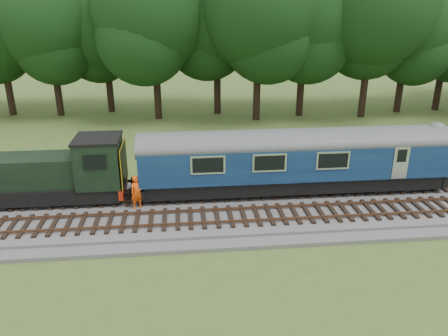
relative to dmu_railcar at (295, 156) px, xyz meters
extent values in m
plane|color=#3F6324|center=(-3.44, -1.40, -2.61)|extent=(120.00, 120.00, 0.00)
cube|color=#4C4C4F|center=(-3.44, -1.40, -2.43)|extent=(70.00, 7.00, 0.35)
cube|color=brown|center=(-3.44, -0.72, -2.12)|extent=(66.50, 0.07, 0.14)
cube|color=brown|center=(-3.44, 0.72, -2.12)|extent=(66.50, 0.07, 0.14)
cube|color=brown|center=(-3.44, -3.72, -2.12)|extent=(66.50, 0.07, 0.14)
cube|color=brown|center=(-3.44, -2.28, -2.12)|extent=(66.50, 0.07, 0.14)
cube|color=black|center=(-0.01, 0.00, -1.55)|extent=(17.46, 2.52, 0.85)
cube|color=#0E234B|center=(-0.01, 0.00, -0.12)|extent=(18.00, 2.80, 2.05)
cube|color=yellow|center=(9.01, 0.00, -0.50)|extent=(0.06, 2.74, 1.30)
cube|color=black|center=(5.99, 0.00, -1.75)|extent=(2.60, 2.00, 0.55)
cube|color=black|center=(-6.01, 0.00, -1.75)|extent=(2.60, 2.00, 0.55)
cube|color=black|center=(-14.41, 0.00, -1.60)|extent=(8.73, 2.39, 0.85)
cube|color=black|center=(-15.61, 0.00, -0.35)|extent=(6.30, 2.08, 1.70)
cube|color=black|center=(-11.21, 0.00, 0.05)|extent=(2.40, 2.55, 2.60)
cube|color=#A8200C|center=(-10.03, 0.00, -1.55)|extent=(0.25, 2.60, 0.55)
cube|color=yellow|center=(-9.89, 0.00, -0.15)|extent=(0.06, 2.55, 2.30)
imported|color=#FF530D|center=(-9.13, -1.37, -1.31)|extent=(0.83, 0.73, 1.90)
camera|label=1|loc=(-6.58, -23.52, 8.57)|focal=35.00mm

